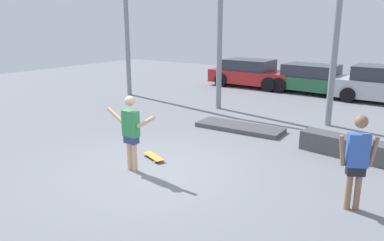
{
  "coord_description": "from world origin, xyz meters",
  "views": [
    {
      "loc": [
        5.2,
        -5.78,
        3.2
      ],
      "look_at": [
        -0.15,
        1.67,
        0.75
      ],
      "focal_mm": 35.0,
      "sensor_mm": 36.0,
      "label": 1
    }
  ],
  "objects": [
    {
      "name": "ground_plane",
      "position": [
        0.0,
        0.0,
        0.0
      ],
      "size": [
        36.0,
        36.0,
        0.0
      ],
      "primitive_type": "plane",
      "color": "slate"
    },
    {
      "name": "skateboard",
      "position": [
        -0.46,
        0.52,
        0.06
      ],
      "size": [
        0.78,
        0.47,
        0.08
      ],
      "rotation": [
        0.0,
        0.0,
        -0.37
      ],
      "color": "gold",
      "rests_on": "ground_plane"
    },
    {
      "name": "skateboarder",
      "position": [
        -0.38,
        -0.27,
        0.94
      ],
      "size": [
        1.4,
        0.22,
        1.67
      ],
      "rotation": [
        0.0,
        0.0,
        0.0
      ],
      "color": "#DBAD89",
      "rests_on": "ground_plane"
    },
    {
      "name": "parked_car_red",
      "position": [
        -3.3,
        11.15,
        0.65
      ],
      "size": [
        4.16,
        2.01,
        1.34
      ],
      "rotation": [
        0.0,
        0.0,
        0.02
      ],
      "color": "red",
      "rests_on": "ground_plane"
    },
    {
      "name": "parked_car_green",
      "position": [
        -0.19,
        11.16,
        0.64
      ],
      "size": [
        4.22,
        2.09,
        1.3
      ],
      "rotation": [
        0.0,
        0.0,
        -0.05
      ],
      "color": "#28603D",
      "rests_on": "ground_plane"
    },
    {
      "name": "manual_pad",
      "position": [
        0.0,
        3.95,
        0.07
      ],
      "size": [
        2.68,
        1.07,
        0.13
      ],
      "primitive_type": "cube",
      "rotation": [
        0.0,
        0.0,
        0.06
      ],
      "color": "#47474C",
      "rests_on": "ground_plane"
    },
    {
      "name": "grind_box",
      "position": [
        3.21,
        3.39,
        0.24
      ],
      "size": [
        2.23,
        0.8,
        0.48
      ],
      "primitive_type": "cube",
      "rotation": [
        0.0,
        0.0,
        -0.12
      ],
      "color": "#47474C",
      "rests_on": "ground_plane"
    },
    {
      "name": "canopy_support_left",
      "position": [
        -4.37,
        6.0,
        3.96
      ],
      "size": [
        4.87,
        0.2,
        6.73
      ],
      "color": "gray",
      "rests_on": "ground_plane"
    },
    {
      "name": "bystander",
      "position": [
        4.0,
        0.68,
        0.96
      ],
      "size": [
        0.61,
        0.39,
        1.7
      ],
      "rotation": [
        0.0,
        0.0,
        3.65
      ],
      "color": "#8C664C",
      "rests_on": "ground_plane"
    }
  ]
}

